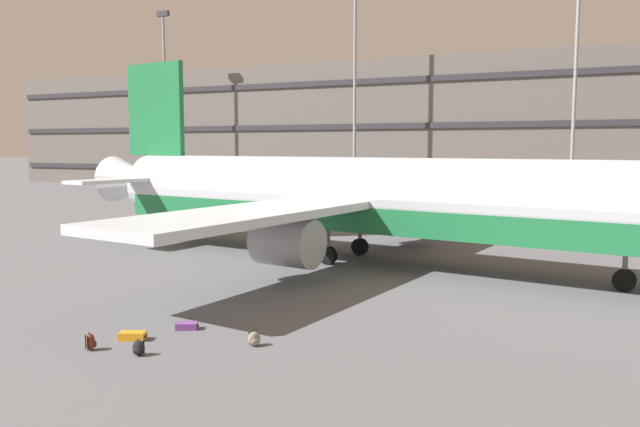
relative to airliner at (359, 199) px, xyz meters
name	(u,v)px	position (x,y,z in m)	size (l,w,h in m)	color
ground_plane	(309,253)	(-3.41, 1.22, -3.21)	(600.00, 600.00, 0.00)	#5B5B60
terminal_structure	(484,127)	(-3.41, 54.35, 5.20)	(147.57, 18.28, 16.82)	#605B56
airliner	(359,199)	(0.00, 0.00, 0.00)	(37.56, 30.41, 11.00)	silver
light_mast_far_left	(165,89)	(-43.45, 39.46, 10.46)	(1.80, 0.50, 23.90)	gray
light_mast_left	(355,68)	(-15.82, 39.46, 11.77)	(1.80, 0.50, 26.45)	gray
light_mast_center_left	(576,67)	(8.14, 39.46, 10.61)	(1.80, 0.50, 24.18)	gray
suitcase_laid_flat	(133,336)	(-1.53, -15.05, -3.08)	(0.88, 0.65, 0.25)	orange
suitcase_navy	(187,326)	(-0.70, -13.46, -3.10)	(0.78, 0.65, 0.21)	#72388C
backpack_black	(91,342)	(-1.95, -16.30, -2.97)	(0.39, 0.38, 0.54)	#592619
backpack_red	(138,348)	(-0.38, -16.11, -2.99)	(0.41, 0.35, 0.50)	black
backpack_teal	(254,339)	(2.13, -14.03, -3.00)	(0.44, 0.45, 0.48)	gray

